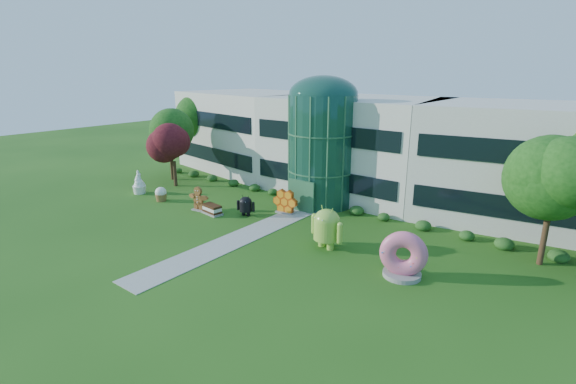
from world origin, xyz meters
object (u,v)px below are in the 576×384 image
Objects in this scene: gingerbread at (198,198)px; donut at (404,254)px; android_black at (246,205)px; android_green at (327,225)px.

donut is at bearing -8.27° from gingerbread.
android_black is 15.03m from donut.
donut is 1.26× the size of gingerbread.
android_black is at bearing -178.93° from android_green.
donut is (14.86, -2.17, 0.50)m from android_black.
android_green reaches higher than android_black.
android_green reaches higher than donut.
android_black is at bearing 13.45° from gingerbread.
android_green is 1.12× the size of donut.
donut reaches higher than android_black.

